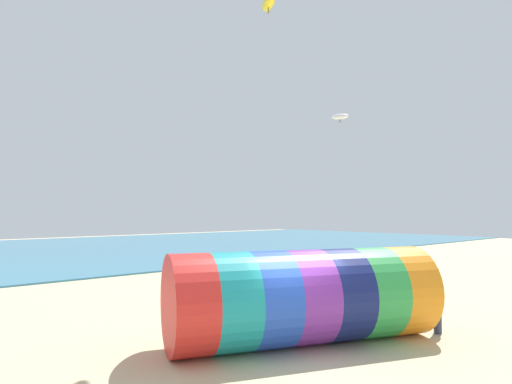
{
  "coord_description": "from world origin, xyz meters",
  "views": [
    {
      "loc": [
        -8.99,
        -8.74,
        3.75
      ],
      "look_at": [
        0.79,
        2.09,
        4.38
      ],
      "focal_mm": 32.0,
      "sensor_mm": 36.0,
      "label": 1
    }
  ],
  "objects_px": {
    "giant_inflatable_tube": "(304,297)",
    "kite_white_parafoil": "(340,117)",
    "kite_handler": "(437,305)",
    "kite_yellow_parafoil": "(268,4)"
  },
  "relations": [
    {
      "from": "giant_inflatable_tube",
      "to": "kite_white_parafoil",
      "type": "xyz_separation_m",
      "value": [
        8.32,
        5.03,
        7.13
      ]
    },
    {
      "from": "kite_handler",
      "to": "kite_yellow_parafoil",
      "type": "height_order",
      "value": "kite_yellow_parafoil"
    },
    {
      "from": "kite_white_parafoil",
      "to": "kite_yellow_parafoil",
      "type": "bearing_deg",
      "value": -168.05
    },
    {
      "from": "giant_inflatable_tube",
      "to": "kite_handler",
      "type": "distance_m",
      "value": 4.41
    },
    {
      "from": "giant_inflatable_tube",
      "to": "kite_yellow_parafoil",
      "type": "bearing_deg",
      "value": 59.73
    },
    {
      "from": "giant_inflatable_tube",
      "to": "kite_handler",
      "type": "relative_size",
      "value": 4.79
    },
    {
      "from": "giant_inflatable_tube",
      "to": "kite_white_parafoil",
      "type": "height_order",
      "value": "kite_white_parafoil"
    },
    {
      "from": "kite_handler",
      "to": "kite_yellow_parafoil",
      "type": "distance_m",
      "value": 12.49
    },
    {
      "from": "kite_handler",
      "to": "giant_inflatable_tube",
      "type": "bearing_deg",
      "value": 152.46
    },
    {
      "from": "giant_inflatable_tube",
      "to": "kite_handler",
      "type": "xyz_separation_m",
      "value": [
        3.89,
        -2.03,
        -0.47
      ]
    }
  ]
}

